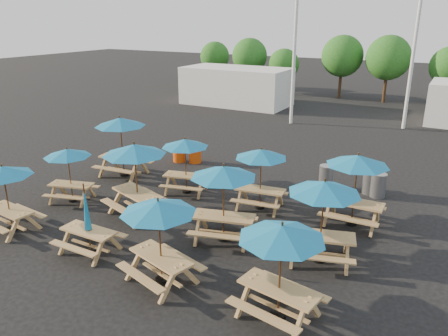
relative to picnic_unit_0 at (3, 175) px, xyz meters
The scene contains 26 objects.
ground 6.50m from the picnic_unit_0, 43.21° to the left, with size 120.00×120.00×0.00m, color black.
picnic_unit_0 is the anchor object (origin of this frame).
picnic_unit_1 2.60m from the picnic_unit_0, 91.97° to the left, with size 2.08×2.08×2.03m.
picnic_unit_2 5.65m from the picnic_unit_0, 92.82° to the left, with size 2.28×2.28×2.54m.
picnic_unit_3 3.36m from the picnic_unit_0, ahead, with size 1.67×1.45×2.12m.
picnic_unit_4 4.00m from the picnic_unit_0, 44.71° to the left, with size 2.64×2.64×2.55m.
picnic_unit_5 6.17m from the picnic_unit_0, 59.60° to the left, with size 2.15×2.15×2.15m.
picnic_unit_6 5.93m from the picnic_unit_0, ahead, with size 2.32×2.32×2.28m.
picnic_unit_7 6.78m from the picnic_unit_0, 23.47° to the left, with size 2.42×2.42×2.39m.
picnic_unit_8 8.20m from the picnic_unit_0, 40.67° to the left, with size 2.03×2.03×2.20m.
picnic_unit_9 9.06m from the picnic_unit_0, ahead, with size 2.21×2.21×2.33m.
picnic_unit_10 9.59m from the picnic_unit_0, 17.71° to the left, with size 2.42×2.42×2.38m.
picnic_unit_11 10.95m from the picnic_unit_0, 30.95° to the left, with size 1.99×1.99×2.40m.
waste_bin_0 8.50m from the picnic_unit_0, 85.08° to the left, with size 0.57×0.57×0.91m, color #DD490D.
waste_bin_1 8.83m from the picnic_unit_0, 80.41° to the left, with size 0.57×0.57×0.91m, color #DD490D.
waste_bin_2 11.51m from the picnic_unit_0, 47.58° to the left, with size 0.57×0.57×0.91m, color gray.
waste_bin_3 12.81m from the picnic_unit_0, 42.73° to the left, with size 0.57×0.57×0.91m, color gray.
waste_bin_4 12.93m from the picnic_unit_0, 41.12° to the left, with size 0.57×0.57×0.91m, color gray.
mast_0 18.90m from the picnic_unit_0, 82.07° to the left, with size 0.20×0.20×12.00m, color silver.
mast_1 22.58m from the picnic_unit_0, 65.95° to the left, with size 0.20×0.20×12.00m, color silver.
event_tent_0 22.54m from the picnic_unit_0, 98.82° to the left, with size 8.00×4.00×2.80m, color silver.
tree_0 31.03m from the picnic_unit_0, 107.89° to the left, with size 2.80×2.80×4.24m.
tree_1 28.67m from the picnic_unit_0, 100.46° to the left, with size 3.11×3.11×4.72m.
tree_2 27.99m from the picnic_unit_0, 93.78° to the left, with size 2.59×2.59×3.93m.
tree_3 29.16m from the picnic_unit_0, 84.50° to the left, with size 3.36×3.36×5.09m.
tree_4 29.29m from the picnic_unit_0, 77.27° to the left, with size 3.41×3.41×5.17m.
Camera 1 is at (7.42, -11.98, 6.45)m, focal length 35.00 mm.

